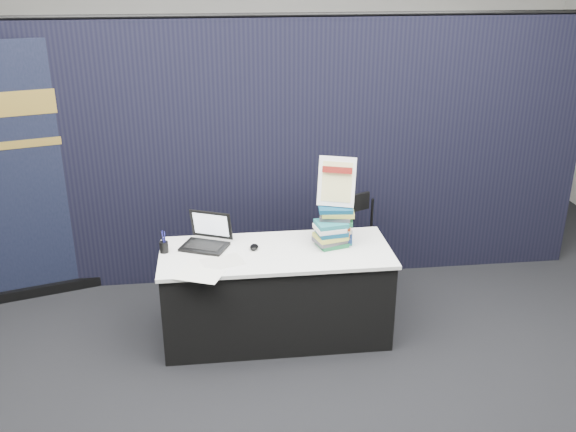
{
  "coord_description": "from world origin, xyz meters",
  "views": [
    {
      "loc": [
        -0.45,
        -3.94,
        2.89
      ],
      "look_at": [
        0.1,
        0.55,
        1.04
      ],
      "focal_mm": 40.0,
      "sensor_mm": 36.0,
      "label": 1
    }
  ],
  "objects_px": {
    "info_sign": "(337,182)",
    "stacking_chair": "(353,245)",
    "laptop": "(204,238)",
    "pullup_banner": "(33,189)",
    "book_stack_tall": "(336,224)",
    "display_table": "(276,293)",
    "book_stack_short": "(331,234)"
  },
  "relations": [
    {
      "from": "stacking_chair",
      "to": "display_table",
      "type": "bearing_deg",
      "value": -168.24
    },
    {
      "from": "laptop",
      "to": "pullup_banner",
      "type": "height_order",
      "value": "pullup_banner"
    },
    {
      "from": "info_sign",
      "to": "pullup_banner",
      "type": "xyz_separation_m",
      "value": [
        -2.51,
        0.8,
        -0.24
      ]
    },
    {
      "from": "pullup_banner",
      "to": "stacking_chair",
      "type": "relative_size",
      "value": 2.47
    },
    {
      "from": "book_stack_tall",
      "to": "pullup_banner",
      "type": "xyz_separation_m",
      "value": [
        -2.51,
        0.83,
        0.1
      ]
    },
    {
      "from": "laptop",
      "to": "display_table",
      "type": "bearing_deg",
      "value": 6.83
    },
    {
      "from": "book_stack_tall",
      "to": "stacking_chair",
      "type": "bearing_deg",
      "value": 60.04
    },
    {
      "from": "display_table",
      "to": "book_stack_short",
      "type": "distance_m",
      "value": 0.65
    },
    {
      "from": "book_stack_tall",
      "to": "book_stack_short",
      "type": "relative_size",
      "value": 1.1
    },
    {
      "from": "book_stack_tall",
      "to": "info_sign",
      "type": "relative_size",
      "value": 0.76
    },
    {
      "from": "book_stack_short",
      "to": "stacking_chair",
      "type": "xyz_separation_m",
      "value": [
        0.3,
        0.5,
        -0.34
      ]
    },
    {
      "from": "book_stack_tall",
      "to": "display_table",
      "type": "bearing_deg",
      "value": -166.92
    },
    {
      "from": "info_sign",
      "to": "stacking_chair",
      "type": "relative_size",
      "value": 0.43
    },
    {
      "from": "stacking_chair",
      "to": "book_stack_tall",
      "type": "bearing_deg",
      "value": -144.41
    },
    {
      "from": "stacking_chair",
      "to": "laptop",
      "type": "bearing_deg",
      "value": 171.74
    },
    {
      "from": "laptop",
      "to": "stacking_chair",
      "type": "xyz_separation_m",
      "value": [
        1.29,
        0.38,
        -0.3
      ]
    },
    {
      "from": "display_table",
      "to": "stacking_chair",
      "type": "relative_size",
      "value": 1.96
    },
    {
      "from": "book_stack_tall",
      "to": "stacking_chair",
      "type": "distance_m",
      "value": 0.63
    },
    {
      "from": "info_sign",
      "to": "stacking_chair",
      "type": "bearing_deg",
      "value": 77.51
    },
    {
      "from": "book_stack_tall",
      "to": "stacking_chair",
      "type": "xyz_separation_m",
      "value": [
        0.25,
        0.43,
        -0.39
      ]
    },
    {
      "from": "pullup_banner",
      "to": "book_stack_tall",
      "type": "bearing_deg",
      "value": -34.31
    },
    {
      "from": "display_table",
      "to": "stacking_chair",
      "type": "xyz_separation_m",
      "value": [
        0.74,
        0.54,
        0.13
      ]
    },
    {
      "from": "info_sign",
      "to": "display_table",
      "type": "bearing_deg",
      "value": -144.27
    },
    {
      "from": "info_sign",
      "to": "pullup_banner",
      "type": "height_order",
      "value": "pullup_banner"
    },
    {
      "from": "book_stack_tall",
      "to": "pullup_banner",
      "type": "height_order",
      "value": "pullup_banner"
    },
    {
      "from": "book_stack_short",
      "to": "pullup_banner",
      "type": "xyz_separation_m",
      "value": [
        -2.45,
        0.9,
        0.15
      ]
    },
    {
      "from": "display_table",
      "to": "info_sign",
      "type": "relative_size",
      "value": 4.52
    },
    {
      "from": "display_table",
      "to": "book_stack_tall",
      "type": "bearing_deg",
      "value": 13.08
    },
    {
      "from": "laptop",
      "to": "book_stack_short",
      "type": "xyz_separation_m",
      "value": [
        0.99,
        -0.12,
        0.04
      ]
    },
    {
      "from": "book_stack_tall",
      "to": "info_sign",
      "type": "bearing_deg",
      "value": 90.0
    },
    {
      "from": "display_table",
      "to": "book_stack_tall",
      "type": "xyz_separation_m",
      "value": [
        0.49,
        0.11,
        0.53
      ]
    },
    {
      "from": "laptop",
      "to": "info_sign",
      "type": "height_order",
      "value": "info_sign"
    }
  ]
}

